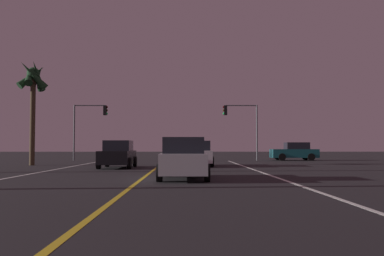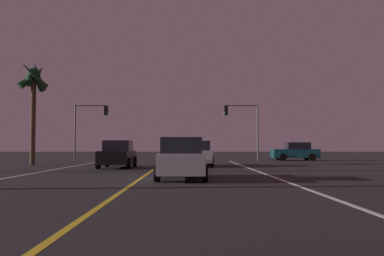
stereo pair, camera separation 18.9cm
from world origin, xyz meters
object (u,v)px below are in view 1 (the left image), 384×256
Objects in this scene: car_crossing_side at (295,152)px; palm_tree_left_far at (33,83)px; car_lead_same_lane at (183,159)px; car_oncoming at (118,155)px; car_ahead_far at (197,154)px; traffic_light_near_right at (240,119)px; traffic_light_near_left at (91,119)px.

palm_tree_left_far is at bearing 24.66° from car_crossing_side.
car_oncoming is at bearing 24.96° from car_lead_same_lane.
palm_tree_left_far is (-11.58, 1.31, 5.00)m from car_ahead_far.
traffic_light_near_right reaches higher than car_ahead_far.
car_ahead_far is at bearing 112.77° from car_oncoming.
car_oncoming is at bearing -27.56° from palm_tree_left_far.
car_lead_same_lane is 21.94m from traffic_light_near_right.
car_oncoming is 1.00× the size of car_crossing_side.
traffic_light_near_left reaches higher than car_oncoming.
car_crossing_side is 14.55m from car_ahead_far.
car_oncoming is 19.58m from car_crossing_side.
traffic_light_near_left is at bearing 76.96° from palm_tree_left_far.
traffic_light_near_left reaches higher than car_crossing_side.
car_crossing_side is 23.75m from palm_tree_left_far.
car_lead_same_lane is 0.83× the size of traffic_light_near_right.
traffic_light_near_right is 0.70× the size of palm_tree_left_far.
car_ahead_far is (0.90, 10.95, 0.00)m from car_lead_same_lane.
car_crossing_side is at bearing 2.54° from traffic_light_near_left.
car_crossing_side is (14.54, 13.11, 0.00)m from car_oncoming.
car_lead_same_lane and car_ahead_far have the same top height.
palm_tree_left_far is (-15.84, -8.84, 1.96)m from traffic_light_near_right.
traffic_light_near_right is (-5.26, -0.84, 3.03)m from car_crossing_side.
car_lead_same_lane is 10.99m from car_ahead_far.
car_ahead_far is (5.02, 2.11, 0.00)m from car_oncoming.
car_crossing_side is 6.13m from traffic_light_near_right.
car_ahead_far is (-9.52, -11.00, 0.00)m from car_crossing_side.
car_oncoming is 1.00× the size of car_ahead_far.
traffic_light_near_left is 0.70× the size of palm_tree_left_far.
car_lead_same_lane is 1.00× the size of car_oncoming.
car_lead_same_lane is 17.01m from palm_tree_left_far.
car_lead_same_lane is 24.30m from car_crossing_side.
palm_tree_left_far reaches higher than traffic_light_near_right.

